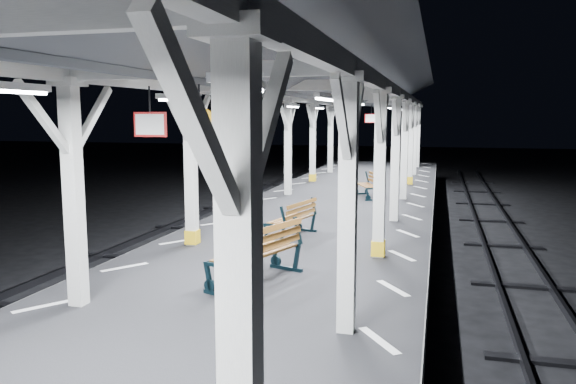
% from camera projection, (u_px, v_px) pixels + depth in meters
% --- Properties ---
extents(ground, '(120.00, 120.00, 0.00)m').
position_uv_depth(ground, '(251.00, 332.00, 9.88)').
color(ground, black).
rests_on(ground, ground).
extents(platform, '(6.00, 50.00, 1.00)m').
position_uv_depth(platform, '(250.00, 305.00, 9.81)').
color(platform, black).
rests_on(platform, ground).
extents(hazard_stripes_left, '(1.00, 48.00, 0.01)m').
position_uv_depth(hazard_stripes_left, '(125.00, 267.00, 10.37)').
color(hazard_stripes_left, silver).
rests_on(hazard_stripes_left, platform).
extents(hazard_stripes_right, '(1.00, 48.00, 0.01)m').
position_uv_depth(hazard_stripes_right, '(393.00, 288.00, 9.11)').
color(hazard_stripes_right, silver).
rests_on(hazard_stripes_right, platform).
extents(track_left, '(2.20, 60.00, 0.16)m').
position_uv_depth(track_left, '(12.00, 303.00, 11.15)').
color(track_left, '#2D2D33').
rests_on(track_left, ground).
extents(track_right, '(2.20, 60.00, 0.16)m').
position_uv_depth(track_right, '(560.00, 360.00, 8.58)').
color(track_right, '#2D2D33').
rests_on(track_right, ground).
extents(canopy, '(5.40, 49.00, 4.65)m').
position_uv_depth(canopy, '(248.00, 68.00, 9.24)').
color(canopy, silver).
rests_on(canopy, platform).
extents(bench_near, '(1.25, 2.00, 1.02)m').
position_uv_depth(bench_near, '(261.00, 252.00, 9.32)').
color(bench_near, black).
rests_on(bench_near, platform).
extents(bench_mid, '(0.92, 1.67, 0.86)m').
position_uv_depth(bench_mid, '(295.00, 218.00, 12.83)').
color(bench_mid, black).
rests_on(bench_mid, platform).
extents(bench_far, '(1.13, 1.65, 0.84)m').
position_uv_depth(bench_far, '(370.00, 184.00, 19.11)').
color(bench_far, black).
rests_on(bench_far, platform).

